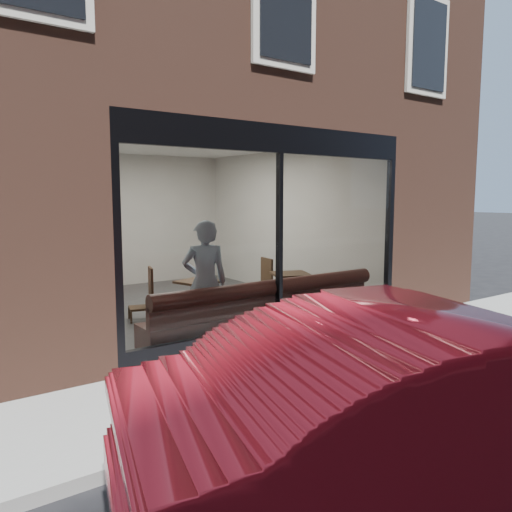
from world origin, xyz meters
TOP-DOWN VIEW (x-y plane):
  - ground at (0.00, 0.00)m, footprint 120.00×120.00m
  - sidewalk_near at (0.00, 1.00)m, footprint 40.00×2.00m
  - kerb_near at (0.00, -0.05)m, footprint 40.00×0.10m
  - host_building_pier_right at (3.75, 8.00)m, footprint 2.50×12.00m
  - host_building_backfill at (0.00, 11.00)m, footprint 5.00×6.00m
  - cafe_floor at (0.00, 5.00)m, footprint 6.00×6.00m
  - cafe_ceiling at (0.00, 5.00)m, footprint 6.00×6.00m
  - cafe_wall_back at (0.00, 7.99)m, footprint 5.00×0.00m
  - cafe_wall_left at (-2.49, 5.00)m, footprint 0.00×6.00m
  - cafe_wall_right at (2.49, 5.00)m, footprint 0.00×6.00m
  - storefront_kick at (0.00, 2.05)m, footprint 5.00×0.10m
  - storefront_header at (0.00, 2.05)m, footprint 5.00×0.10m
  - storefront_mullion at (0.00, 2.05)m, footprint 0.06×0.10m
  - storefront_glass at (0.00, 2.02)m, footprint 4.80×0.00m
  - banquette at (0.00, 2.45)m, footprint 4.00×0.55m
  - person at (-0.89, 2.71)m, footprint 0.79×0.66m
  - cafe_table_left at (-0.45, 3.70)m, footprint 0.76×0.76m
  - cafe_table_right at (1.35, 3.41)m, footprint 0.86×0.86m
  - cafe_chair_left at (-1.18, 4.47)m, footprint 0.47×0.47m
  - cafe_chair_right at (1.25, 4.30)m, footprint 0.51×0.51m
  - wall_poster at (-2.45, 4.31)m, footprint 0.02×0.68m
  - parked_car at (-1.54, -1.91)m, footprint 4.79×2.68m

SIDE VIEW (x-z plane):
  - ground at x=0.00m, z-range 0.00..0.00m
  - sidewalk_near at x=0.00m, z-range 0.00..0.01m
  - cafe_floor at x=0.00m, z-range 0.02..0.02m
  - kerb_near at x=0.00m, z-range 0.00..0.12m
  - storefront_kick at x=0.00m, z-range 0.00..0.30m
  - banquette at x=0.00m, z-range 0.00..0.45m
  - cafe_chair_left at x=-1.18m, z-range 0.22..0.26m
  - cafe_chair_right at x=1.25m, z-range 0.22..0.26m
  - cafe_table_left at x=-0.45m, z-range 0.72..0.76m
  - cafe_table_right at x=1.35m, z-range 0.72..0.76m
  - parked_car at x=-1.54m, z-range 0.00..1.49m
  - person at x=-0.89m, z-range 0.00..1.84m
  - storefront_mullion at x=0.00m, z-range 0.30..2.80m
  - storefront_glass at x=0.00m, z-range -0.85..3.95m
  - cafe_wall_back at x=0.00m, z-range -0.90..4.10m
  - cafe_wall_left at x=-2.49m, z-range -1.40..4.60m
  - cafe_wall_right at x=2.49m, z-range -1.40..4.60m
  - host_building_pier_right at x=3.75m, z-range 0.00..3.20m
  - host_building_backfill at x=0.00m, z-range 0.00..3.20m
  - wall_poster at x=-2.45m, z-range 1.23..2.13m
  - storefront_header at x=0.00m, z-range 2.80..3.20m
  - cafe_ceiling at x=0.00m, z-range 3.19..3.19m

